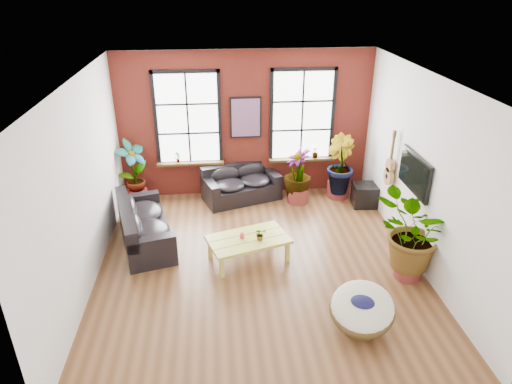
% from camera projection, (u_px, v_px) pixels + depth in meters
% --- Properties ---
extents(room, '(6.04, 6.54, 3.54)m').
position_uv_depth(room, '(258.00, 178.00, 8.07)').
color(room, brown).
rests_on(room, ground).
extents(sofa_back, '(1.98, 1.40, 0.83)m').
position_uv_depth(sofa_back, '(241.00, 184.00, 11.10)').
color(sofa_back, black).
rests_on(sofa_back, ground).
extents(sofa_left, '(1.42, 2.31, 0.85)m').
position_uv_depth(sofa_left, '(142.00, 226.00, 9.26)').
color(sofa_left, black).
rests_on(sofa_left, ground).
extents(coffee_table, '(1.69, 1.27, 0.58)m').
position_uv_depth(coffee_table, '(248.00, 241.00, 8.68)').
color(coffee_table, gold).
rests_on(coffee_table, ground).
extents(papasan_chair, '(1.32, 1.32, 0.75)m').
position_uv_depth(papasan_chair, '(362.00, 309.00, 6.97)').
color(papasan_chair, '#523F1D').
rests_on(papasan_chair, ground).
extents(poster, '(0.74, 0.06, 0.98)m').
position_uv_depth(poster, '(246.00, 118.00, 10.70)').
color(poster, black).
rests_on(poster, room).
extents(tv_wall_unit, '(0.13, 1.86, 1.20)m').
position_uv_depth(tv_wall_unit, '(407.00, 172.00, 8.81)').
color(tv_wall_unit, black).
rests_on(tv_wall_unit, room).
extents(media_box, '(0.68, 0.58, 0.53)m').
position_uv_depth(media_box, '(366.00, 195.00, 10.81)').
color(media_box, black).
rests_on(media_box, ground).
extents(pot_back_left, '(0.59, 0.59, 0.36)m').
position_uv_depth(pot_back_left, '(137.00, 196.00, 10.95)').
color(pot_back_left, maroon).
rests_on(pot_back_left, ground).
extents(pot_back_right, '(0.68, 0.68, 0.40)m').
position_uv_depth(pot_back_right, '(338.00, 189.00, 11.27)').
color(pot_back_right, maroon).
rests_on(pot_back_right, ground).
extents(pot_right_wall, '(0.59, 0.59, 0.35)m').
position_uv_depth(pot_right_wall, '(408.00, 268.00, 8.28)').
color(pot_right_wall, maroon).
rests_on(pot_right_wall, ground).
extents(pot_mid, '(0.65, 0.65, 0.36)m').
position_uv_depth(pot_mid, '(298.00, 195.00, 11.01)').
color(pot_mid, maroon).
rests_on(pot_mid, ground).
extents(floor_plant_back_left, '(0.90, 0.91, 1.45)m').
position_uv_depth(floor_plant_back_left, '(133.00, 170.00, 10.62)').
color(floor_plant_back_left, '#18380E').
rests_on(floor_plant_back_left, ground).
extents(floor_plant_back_right, '(0.80, 0.91, 1.42)m').
position_uv_depth(floor_plant_back_right, '(339.00, 164.00, 10.97)').
color(floor_plant_back_right, '#18380E').
rests_on(floor_plant_back_right, ground).
extents(floor_plant_right_wall, '(1.78, 1.77, 1.49)m').
position_uv_depth(floor_plant_right_wall, '(414.00, 234.00, 7.96)').
color(floor_plant_right_wall, '#18380E').
rests_on(floor_plant_right_wall, ground).
extents(floor_plant_mid, '(0.82, 0.82, 1.20)m').
position_uv_depth(floor_plant_mid, '(298.00, 173.00, 10.80)').
color(floor_plant_mid, '#18380E').
rests_on(floor_plant_mid, ground).
extents(table_plant, '(0.25, 0.23, 0.23)m').
position_uv_depth(table_plant, '(260.00, 234.00, 8.55)').
color(table_plant, '#18380E').
rests_on(table_plant, coffee_table).
extents(sill_plant_left, '(0.17, 0.17, 0.27)m').
position_uv_depth(sill_plant_left, '(178.00, 157.00, 10.92)').
color(sill_plant_left, '#18380E').
rests_on(sill_plant_left, room).
extents(sill_plant_right, '(0.19, 0.19, 0.27)m').
position_uv_depth(sill_plant_right, '(315.00, 152.00, 11.20)').
color(sill_plant_right, '#18380E').
rests_on(sill_plant_right, room).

